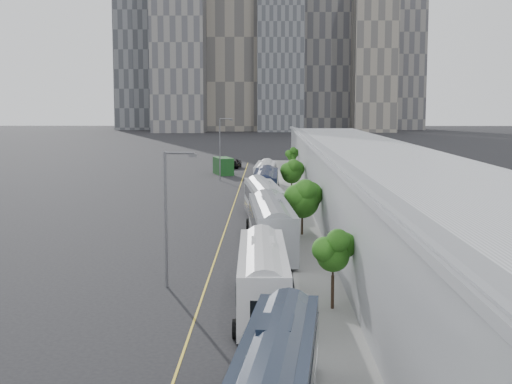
{
  "coord_description": "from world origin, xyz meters",
  "views": [
    {
      "loc": [
        2.3,
        -4.84,
        11.14
      ],
      "look_at": [
        1.24,
        62.46,
        3.0
      ],
      "focal_mm": 50.0,
      "sensor_mm": 36.0,
      "label": 1
    }
  ],
  "objects_px": {
    "street_lamp_far": "(221,145)",
    "suv": "(232,164)",
    "bus_3": "(271,231)",
    "bus_4": "(263,205)",
    "bus_6": "(265,177)",
    "bus_5": "(266,189)",
    "street_lamp_near": "(169,209)",
    "bus_2": "(263,283)",
    "shipping_container": "(223,166)"
  },
  "relations": [
    {
      "from": "bus_6",
      "to": "shipping_container",
      "type": "relative_size",
      "value": 2.18
    },
    {
      "from": "bus_4",
      "to": "street_lamp_near",
      "type": "height_order",
      "value": "street_lamp_near"
    },
    {
      "from": "bus_6",
      "to": "bus_3",
      "type": "bearing_deg",
      "value": -86.7
    },
    {
      "from": "bus_4",
      "to": "bus_6",
      "type": "distance_m",
      "value": 28.11
    },
    {
      "from": "bus_5",
      "to": "street_lamp_far",
      "type": "distance_m",
      "value": 26.36
    },
    {
      "from": "street_lamp_near",
      "to": "suv",
      "type": "bearing_deg",
      "value": 90.23
    },
    {
      "from": "bus_5",
      "to": "street_lamp_near",
      "type": "xyz_separation_m",
      "value": [
        -5.84,
        -37.86,
        3.24
      ]
    },
    {
      "from": "suv",
      "to": "bus_3",
      "type": "bearing_deg",
      "value": -78.88
    },
    {
      "from": "bus_3",
      "to": "bus_4",
      "type": "distance_m",
      "value": 15.21
    },
    {
      "from": "shipping_container",
      "to": "bus_3",
      "type": "bearing_deg",
      "value": -99.22
    },
    {
      "from": "bus_4",
      "to": "bus_6",
      "type": "relative_size",
      "value": 1.09
    },
    {
      "from": "bus_4",
      "to": "street_lamp_near",
      "type": "relative_size",
      "value": 1.61
    },
    {
      "from": "bus_5",
      "to": "street_lamp_near",
      "type": "height_order",
      "value": "street_lamp_near"
    },
    {
      "from": "bus_3",
      "to": "bus_5",
      "type": "bearing_deg",
      "value": 87.23
    },
    {
      "from": "bus_5",
      "to": "street_lamp_far",
      "type": "bearing_deg",
      "value": 106.21
    },
    {
      "from": "bus_6",
      "to": "bus_4",
      "type": "bearing_deg",
      "value": -87.69
    },
    {
      "from": "bus_4",
      "to": "bus_5",
      "type": "relative_size",
      "value": 1.01
    },
    {
      "from": "bus_2",
      "to": "street_lamp_far",
      "type": "bearing_deg",
      "value": 94.46
    },
    {
      "from": "bus_5",
      "to": "suv",
      "type": "bearing_deg",
      "value": 98.78
    },
    {
      "from": "bus_3",
      "to": "bus_6",
      "type": "distance_m",
      "value": 43.31
    },
    {
      "from": "bus_3",
      "to": "bus_5",
      "type": "relative_size",
      "value": 1.05
    },
    {
      "from": "bus_5",
      "to": "bus_6",
      "type": "bearing_deg",
      "value": 91.67
    },
    {
      "from": "bus_3",
      "to": "bus_6",
      "type": "xyz_separation_m",
      "value": [
        -0.58,
        43.3,
        -0.2
      ]
    },
    {
      "from": "bus_2",
      "to": "street_lamp_far",
      "type": "xyz_separation_m",
      "value": [
        -6.65,
        68.37,
        3.8
      ]
    },
    {
      "from": "bus_4",
      "to": "bus_6",
      "type": "bearing_deg",
      "value": 83.82
    },
    {
      "from": "bus_3",
      "to": "bus_5",
      "type": "distance_m",
      "value": 27.71
    },
    {
      "from": "bus_6",
      "to": "street_lamp_near",
      "type": "relative_size",
      "value": 1.48
    },
    {
      "from": "shipping_container",
      "to": "bus_6",
      "type": "bearing_deg",
      "value": -86.37
    },
    {
      "from": "street_lamp_far",
      "to": "suv",
      "type": "bearing_deg",
      "value": 88.59
    },
    {
      "from": "bus_5",
      "to": "street_lamp_near",
      "type": "relative_size",
      "value": 1.6
    },
    {
      "from": "bus_3",
      "to": "street_lamp_near",
      "type": "bearing_deg",
      "value": -125.62
    },
    {
      "from": "street_lamp_near",
      "to": "shipping_container",
      "type": "relative_size",
      "value": 1.47
    },
    {
      "from": "street_lamp_near",
      "to": "bus_3",
      "type": "bearing_deg",
      "value": 58.13
    },
    {
      "from": "bus_4",
      "to": "bus_5",
      "type": "xyz_separation_m",
      "value": [
        0.21,
        12.51,
        0.0
      ]
    },
    {
      "from": "bus_2",
      "to": "bus_5",
      "type": "height_order",
      "value": "bus_5"
    },
    {
      "from": "bus_5",
      "to": "bus_4",
      "type": "bearing_deg",
      "value": -89.69
    },
    {
      "from": "bus_4",
      "to": "suv",
      "type": "bearing_deg",
      "value": 89.77
    },
    {
      "from": "bus_3",
      "to": "suv",
      "type": "distance_m",
      "value": 75.01
    },
    {
      "from": "shipping_container",
      "to": "bus_4",
      "type": "bearing_deg",
      "value": -97.88
    },
    {
      "from": "street_lamp_near",
      "to": "bus_5",
      "type": "bearing_deg",
      "value": 81.24
    },
    {
      "from": "bus_4",
      "to": "shipping_container",
      "type": "relative_size",
      "value": 2.37
    },
    {
      "from": "bus_2",
      "to": "bus_5",
      "type": "xyz_separation_m",
      "value": [
        0.07,
        43.15,
        0.08
      ]
    },
    {
      "from": "bus_3",
      "to": "bus_4",
      "type": "xyz_separation_m",
      "value": [
        -0.69,
        15.19,
        -0.08
      ]
    },
    {
      "from": "bus_2",
      "to": "street_lamp_near",
      "type": "height_order",
      "value": "street_lamp_near"
    },
    {
      "from": "suv",
      "to": "street_lamp_near",
      "type": "bearing_deg",
      "value": -83.74
    },
    {
      "from": "bus_2",
      "to": "bus_3",
      "type": "bearing_deg",
      "value": 86.9
    },
    {
      "from": "bus_6",
      "to": "suv",
      "type": "relative_size",
      "value": 2.08
    },
    {
      "from": "bus_5",
      "to": "shipping_container",
      "type": "relative_size",
      "value": 2.35
    },
    {
      "from": "bus_4",
      "to": "street_lamp_far",
      "type": "xyz_separation_m",
      "value": [
        -6.51,
        37.74,
        3.72
      ]
    },
    {
      "from": "bus_6",
      "to": "suv",
      "type": "distance_m",
      "value": 31.99
    }
  ]
}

